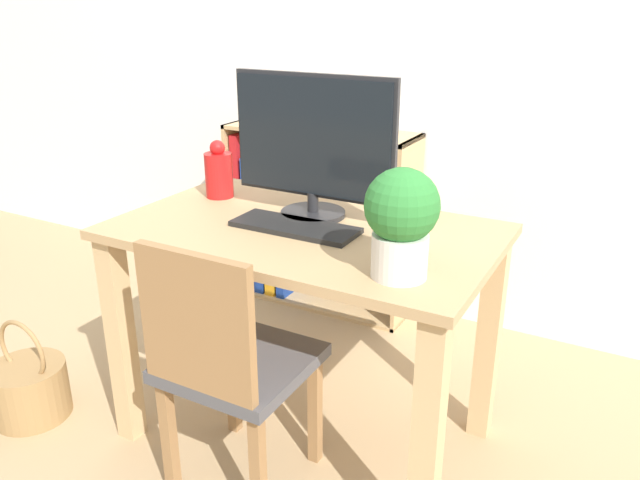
% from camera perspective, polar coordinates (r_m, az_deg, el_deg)
% --- Properties ---
extents(ground_plane, '(10.00, 10.00, 0.00)m').
position_cam_1_polar(ground_plane, '(2.30, -1.26, -17.09)').
color(ground_plane, tan).
extents(wall_back, '(8.00, 0.05, 2.60)m').
position_cam_1_polar(wall_back, '(2.82, 10.44, 18.30)').
color(wall_back, white).
rests_on(wall_back, ground_plane).
extents(desk, '(1.17, 0.71, 0.77)m').
position_cam_1_polar(desk, '(1.98, -1.40, -3.05)').
color(desk, tan).
rests_on(desk, ground_plane).
extents(monitor, '(0.56, 0.21, 0.45)m').
position_cam_1_polar(monitor, '(1.96, -0.64, 8.90)').
color(monitor, '#232326').
rests_on(monitor, desk).
extents(keyboard, '(0.39, 0.15, 0.02)m').
position_cam_1_polar(keyboard, '(1.90, -2.30, 1.20)').
color(keyboard, black).
rests_on(keyboard, desk).
extents(vase, '(0.10, 0.10, 0.20)m').
position_cam_1_polar(vase, '(2.23, -9.24, 6.10)').
color(vase, red).
rests_on(vase, desk).
extents(potted_plant, '(0.19, 0.19, 0.28)m').
position_cam_1_polar(potted_plant, '(1.54, 7.45, 1.94)').
color(potted_plant, silver).
rests_on(potted_plant, desk).
extents(chair, '(0.40, 0.40, 0.83)m').
position_cam_1_polar(chair, '(1.85, -8.44, -10.86)').
color(chair, '#4C4C51').
rests_on(chair, ground_plane).
extents(bookshelf, '(0.92, 0.28, 0.87)m').
position_cam_1_polar(bookshelf, '(3.10, -2.81, 2.16)').
color(bookshelf, tan).
rests_on(bookshelf, ground_plane).
extents(basket, '(0.27, 0.27, 0.39)m').
position_cam_1_polar(basket, '(2.54, -25.03, -12.19)').
color(basket, '#997547').
rests_on(basket, ground_plane).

